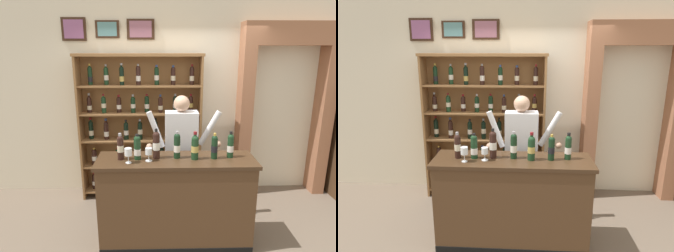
% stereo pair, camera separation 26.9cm
% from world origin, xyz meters
% --- Properties ---
extents(ground_plane, '(14.00, 14.00, 0.02)m').
position_xyz_m(ground_plane, '(0.00, 0.00, -0.01)').
color(ground_plane, '#6B5B4C').
extents(back_wall, '(12.00, 0.19, 3.32)m').
position_xyz_m(back_wall, '(-0.00, 1.47, 1.66)').
color(back_wall, beige).
rests_on(back_wall, ground).
extents(wine_shelf, '(1.79, 0.30, 2.14)m').
position_xyz_m(wine_shelf, '(-0.49, 1.17, 1.13)').
color(wine_shelf, olive).
rests_on(wine_shelf, ground).
extents(archway_doorway, '(1.38, 0.45, 2.57)m').
position_xyz_m(archway_doorway, '(1.65, 1.33, 1.45)').
color(archway_doorway, '#9E6647').
rests_on(archway_doorway, ground).
extents(tasting_counter, '(1.74, 0.51, 1.04)m').
position_xyz_m(tasting_counter, '(-0.03, -0.00, 0.52)').
color(tasting_counter, '#4C331E').
rests_on(tasting_counter, ground).
extents(shopkeeper, '(0.95, 0.22, 1.66)m').
position_xyz_m(shopkeeper, '(0.06, 0.49, 1.02)').
color(shopkeeper, '#2D3347').
rests_on(shopkeeper, ground).
extents(tasting_bottle_riserva, '(0.07, 0.07, 0.29)m').
position_xyz_m(tasting_bottle_riserva, '(-0.63, -0.00, 1.18)').
color(tasting_bottle_riserva, black).
rests_on(tasting_bottle_riserva, tasting_counter).
extents(tasting_bottle_rosso, '(0.08, 0.08, 0.28)m').
position_xyz_m(tasting_bottle_rosso, '(-0.45, 0.00, 1.17)').
color(tasting_bottle_rosso, '#19381E').
rests_on(tasting_bottle_rosso, tasting_counter).
extents(tasting_bottle_chianti, '(0.08, 0.08, 0.33)m').
position_xyz_m(tasting_bottle_chianti, '(-0.24, 0.03, 1.20)').
color(tasting_bottle_chianti, black).
rests_on(tasting_bottle_chianti, tasting_counter).
extents(tasting_bottle_brunello, '(0.07, 0.07, 0.30)m').
position_xyz_m(tasting_bottle_brunello, '(-0.02, 0.03, 1.18)').
color(tasting_bottle_brunello, black).
rests_on(tasting_bottle_brunello, tasting_counter).
extents(tasting_bottle_super_tuscan, '(0.08, 0.08, 0.31)m').
position_xyz_m(tasting_bottle_super_tuscan, '(0.17, -0.01, 1.18)').
color(tasting_bottle_super_tuscan, '#19381E').
rests_on(tasting_bottle_super_tuscan, tasting_counter).
extents(tasting_bottle_vin_santo, '(0.07, 0.07, 0.29)m').
position_xyz_m(tasting_bottle_vin_santo, '(0.39, -0.00, 1.17)').
color(tasting_bottle_vin_santo, black).
rests_on(tasting_bottle_vin_santo, tasting_counter).
extents(tasting_bottle_grappa, '(0.07, 0.07, 0.30)m').
position_xyz_m(tasting_bottle_grappa, '(0.57, 0.03, 1.18)').
color(tasting_bottle_grappa, '#19381E').
rests_on(tasting_bottle_grappa, tasting_counter).
extents(wine_glass_center, '(0.07, 0.07, 0.15)m').
position_xyz_m(wine_glass_center, '(-0.32, -0.06, 1.14)').
color(wine_glass_center, silver).
rests_on(wine_glass_center, tasting_counter).
extents(wine_glass_right, '(0.08, 0.08, 0.16)m').
position_xyz_m(wine_glass_right, '(-0.54, -0.11, 1.15)').
color(wine_glass_right, silver).
rests_on(wine_glass_right, tasting_counter).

